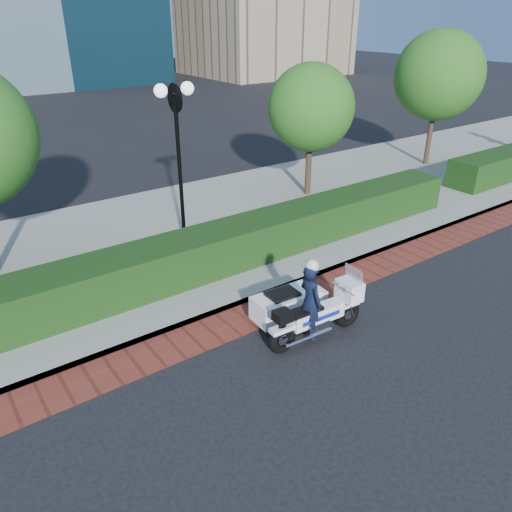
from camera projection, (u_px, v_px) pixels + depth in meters
ground at (273, 362)px, 9.26m from camera, size 120.00×120.00×0.00m
brick_strip at (229, 325)px, 10.34m from camera, size 60.00×1.00×0.01m
sidewalk at (139, 247)px, 13.59m from camera, size 60.00×8.00×0.15m
hedge_main at (179, 260)px, 11.59m from camera, size 18.00×1.20×1.00m
lamppost at (178, 142)px, 12.25m from camera, size 1.02×0.70×4.21m
tree_c at (311, 108)px, 16.04m from camera, size 2.80×2.80×4.30m
tree_d at (439, 76)px, 19.20m from camera, size 3.40×3.40×5.16m
police_motorcycle at (303, 306)px, 9.85m from camera, size 2.23×1.61×1.81m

